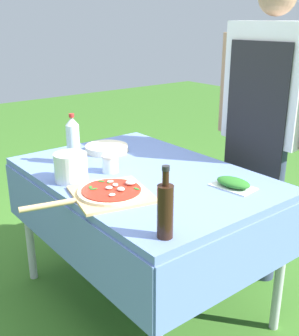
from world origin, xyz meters
TOP-DOWN VIEW (x-y plane):
  - ground_plane at (0.00, 0.00)m, footprint 12.00×12.00m
  - prep_table at (0.00, 0.00)m, footprint 1.28×0.89m
  - person_cook at (0.18, 0.70)m, footprint 0.62×0.22m
  - pizza_on_peel at (0.14, -0.28)m, footprint 0.38×0.56m
  - oil_bottle at (0.55, -0.33)m, footprint 0.06×0.06m
  - water_bottle at (-0.33, -0.19)m, footprint 0.07×0.07m
  - herb_container at (0.40, 0.20)m, footprint 0.20×0.14m
  - mixing_tub at (-0.12, -0.32)m, footprint 0.15×0.15m
  - plate_stack at (-0.40, 0.05)m, footprint 0.25×0.25m
  - sauce_jar at (-0.11, -0.12)m, footprint 0.08×0.08m

SIDE VIEW (x-z plane):
  - ground_plane at x=0.00m, z-range 0.00..0.00m
  - prep_table at x=0.00m, z-range 0.29..1.03m
  - pizza_on_peel at x=0.14m, z-range 0.73..0.78m
  - plate_stack at x=-0.40m, z-range 0.74..0.78m
  - herb_container at x=0.40m, z-range 0.74..0.78m
  - sauce_jar at x=-0.11m, z-range 0.74..0.82m
  - mixing_tub at x=-0.12m, z-range 0.74..0.87m
  - oil_bottle at x=0.55m, z-range 0.72..0.97m
  - water_bottle at x=-0.33m, z-range 0.73..0.99m
  - person_cook at x=0.18m, z-range 0.15..1.79m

